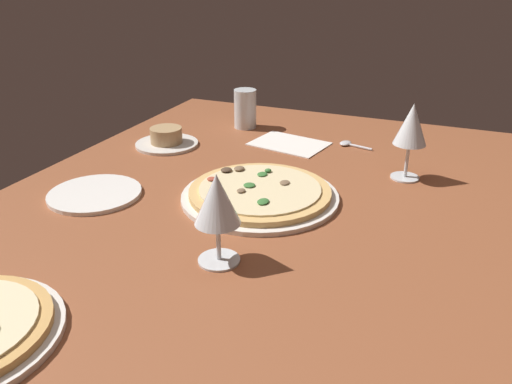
# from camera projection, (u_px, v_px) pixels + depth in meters

# --- Properties ---
(dining_table) EXTENTS (1.50, 1.10, 0.04)m
(dining_table) POSITION_uv_depth(u_px,v_px,m) (252.00, 221.00, 1.03)
(dining_table) COLOR brown
(dining_table) RESTS_ON ground
(pizza_main) EXTENTS (0.33, 0.33, 0.03)m
(pizza_main) POSITION_uv_depth(u_px,v_px,m) (260.00, 193.00, 1.08)
(pizza_main) COLOR silver
(pizza_main) RESTS_ON dining_table
(ramekin_on_saucer) EXTENTS (0.17, 0.17, 0.05)m
(ramekin_on_saucer) POSITION_uv_depth(u_px,v_px,m) (167.00, 139.00, 1.38)
(ramekin_on_saucer) COLOR silver
(ramekin_on_saucer) RESTS_ON dining_table
(wine_glass_far) EXTENTS (0.07, 0.07, 0.18)m
(wine_glass_far) POSITION_uv_depth(u_px,v_px,m) (411.00, 127.00, 1.13)
(wine_glass_far) COLOR silver
(wine_glass_far) RESTS_ON dining_table
(wine_glass_near) EXTENTS (0.08, 0.08, 0.16)m
(wine_glass_near) POSITION_uv_depth(u_px,v_px,m) (217.00, 202.00, 0.81)
(wine_glass_near) COLOR silver
(wine_glass_near) RESTS_ON dining_table
(water_glass) EXTENTS (0.07, 0.07, 0.11)m
(water_glass) POSITION_uv_depth(u_px,v_px,m) (245.00, 111.00, 1.51)
(water_glass) COLOR silver
(water_glass) RESTS_ON dining_table
(side_plate) EXTENTS (0.20, 0.20, 0.01)m
(side_plate) POSITION_uv_depth(u_px,v_px,m) (95.00, 194.00, 1.09)
(side_plate) COLOR white
(side_plate) RESTS_ON dining_table
(paper_menu) EXTENTS (0.17, 0.22, 0.00)m
(paper_menu) POSITION_uv_depth(u_px,v_px,m) (289.00, 144.00, 1.39)
(paper_menu) COLOR white
(paper_menu) RESTS_ON dining_table
(spoon) EXTENTS (0.05, 0.10, 0.01)m
(spoon) POSITION_uv_depth(u_px,v_px,m) (349.00, 144.00, 1.38)
(spoon) COLOR silver
(spoon) RESTS_ON dining_table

